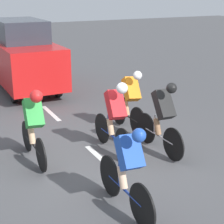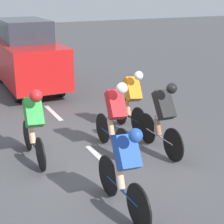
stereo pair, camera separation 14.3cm
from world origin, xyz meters
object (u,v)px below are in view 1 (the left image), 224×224
cyclist_red (115,115)px  cyclist_orange (130,100)px  cyclist_green (34,123)px  cyclist_black (162,116)px  support_car (23,56)px  cyclist_blue (128,168)px

cyclist_red → cyclist_orange: bearing=-133.7°
cyclist_red → cyclist_green: (1.58, -0.29, -0.00)m
cyclist_green → cyclist_black: bearing=163.3°
cyclist_orange → cyclist_green: (2.44, 0.61, 0.04)m
cyclist_green → support_car: support_car is taller
cyclist_red → cyclist_blue: 2.19m
cyclist_orange → cyclist_green: bearing=14.1°
cyclist_black → support_car: 6.43m
cyclist_red → cyclist_green: size_ratio=0.99×
cyclist_black → cyclist_orange: size_ratio=1.01×
cyclist_orange → cyclist_black: bearing=89.4°
cyclist_green → support_car: (-1.21, -5.58, 0.32)m
support_car → cyclist_green: bearing=77.7°
cyclist_red → support_car: 5.89m
cyclist_orange → cyclist_blue: bearing=60.0°
cyclist_red → cyclist_blue: bearing=67.8°
cyclist_green → cyclist_blue: cyclist_green is taller
cyclist_black → support_car: bearing=-79.1°
cyclist_orange → support_car: size_ratio=0.39×
cyclist_black → cyclist_orange: 1.34m
cyclist_black → cyclist_red: 0.96m
support_car → cyclist_orange: bearing=103.9°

